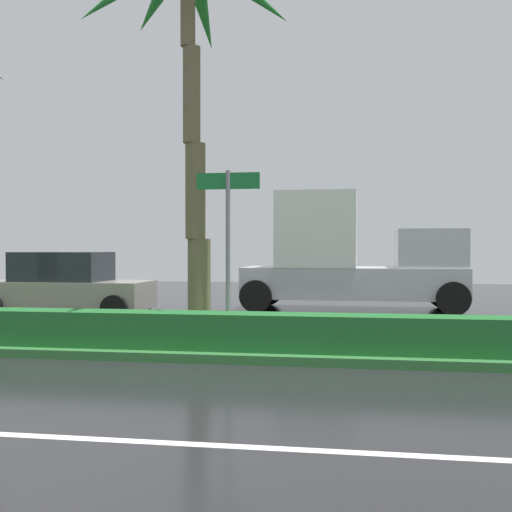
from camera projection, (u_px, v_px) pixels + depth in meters
name	position (u px, v px, depth m)	size (l,w,h in m)	color
ground_plane	(235.00, 340.00, 12.99)	(90.00, 42.00, 0.10)	black
near_lane_divider_stripe	(91.00, 439.00, 6.08)	(81.00, 0.14, 0.01)	white
median_strip	(225.00, 341.00, 12.00)	(85.50, 4.00, 0.15)	#2D6B33
median_hedge	(207.00, 331.00, 10.61)	(76.50, 0.70, 0.60)	#1E6028
street_name_sign	(228.00, 233.00, 10.90)	(1.10, 0.08, 3.00)	slate
car_in_traffic_leading	(66.00, 286.00, 16.76)	(4.30, 2.02, 1.72)	gray
box_truck_lead	(350.00, 257.00, 18.80)	(6.40, 2.64, 3.46)	silver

